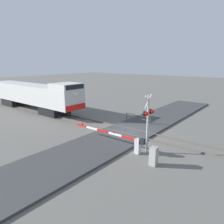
{
  "coord_description": "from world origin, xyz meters",
  "views": [
    {
      "loc": [
        -15.4,
        -10.19,
        6.3
      ],
      "look_at": [
        -0.85,
        1.28,
        1.88
      ],
      "focal_mm": 33.87,
      "sensor_mm": 36.0,
      "label": 1
    }
  ],
  "objects": [
    {
      "name": "ground_plane",
      "position": [
        0.0,
        0.0,
        0.0
      ],
      "size": [
        160.0,
        160.0,
        0.0
      ],
      "primitive_type": "plane",
      "color": "#605E59"
    },
    {
      "name": "locomotive",
      "position": [
        0.0,
        15.45,
        2.05
      ],
      "size": [
        2.96,
        17.58,
        3.96
      ],
      "color": "black",
      "rests_on": "ground_plane"
    },
    {
      "name": "road_surface",
      "position": [
        0.0,
        0.0,
        0.07
      ],
      "size": [
        36.0,
        4.58,
        0.15
      ],
      "primitive_type": "cube",
      "color": "#38383A",
      "rests_on": "ground_plane"
    },
    {
      "name": "rail_track_left",
      "position": [
        -0.72,
        0.0,
        0.07
      ],
      "size": [
        0.08,
        80.0,
        0.15
      ],
      "primitive_type": "cube",
      "color": "#59544C",
      "rests_on": "ground_plane"
    },
    {
      "name": "guard_railing",
      "position": [
        2.97,
        0.86,
        0.63
      ],
      "size": [
        0.08,
        2.97,
        0.95
      ],
      "color": "#4C4742",
      "rests_on": "ground_plane"
    },
    {
      "name": "crossing_gate",
      "position": [
        -3.43,
        -2.04,
        0.76
      ],
      "size": [
        0.36,
        6.72,
        1.19
      ],
      "color": "silver",
      "rests_on": "ground_plane"
    },
    {
      "name": "rail_track_right",
      "position": [
        0.72,
        0.0,
        0.07
      ],
      "size": [
        0.08,
        80.0,
        0.15
      ],
      "primitive_type": "cube",
      "color": "#59544C",
      "rests_on": "ground_plane"
    },
    {
      "name": "crossing_signal",
      "position": [
        -2.85,
        -3.46,
        2.58
      ],
      "size": [
        1.18,
        0.33,
        4.14
      ],
      "color": "#ADADB2",
      "rests_on": "ground_plane"
    },
    {
      "name": "utility_cabinet",
      "position": [
        -4.31,
        -4.74,
        0.6
      ],
      "size": [
        0.43,
        0.45,
        1.2
      ],
      "primitive_type": "cube",
      "color": "#999993",
      "rests_on": "ground_plane"
    }
  ]
}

